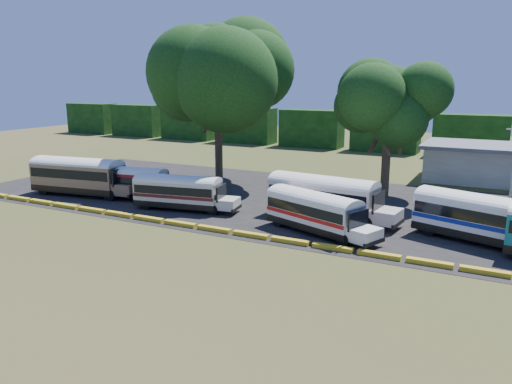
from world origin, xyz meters
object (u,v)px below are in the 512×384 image
at_px(bus_red, 131,180).
at_px(bus_cream_west, 180,190).
at_px(bus_beige, 80,174).
at_px(bus_white_red, 315,210).
at_px(tree_west, 217,71).

relative_size(bus_red, bus_cream_west, 1.00).
distance_m(bus_beige, bus_red, 5.27).
xyz_separation_m(bus_red, bus_white_red, (18.94, -2.26, -0.00)).
xyz_separation_m(bus_beige, bus_white_red, (24.06, -1.10, -0.37)).
height_order(bus_red, bus_cream_west, bus_cream_west).
relative_size(bus_red, tree_west, 0.56).
relative_size(bus_beige, bus_white_red, 1.21).
relative_size(bus_cream_west, tree_west, 0.57).
xyz_separation_m(bus_beige, bus_red, (5.13, 1.16, -0.37)).
bearing_deg(bus_beige, bus_cream_west, -8.46).
relative_size(bus_beige, bus_red, 1.22).
height_order(bus_beige, bus_white_red, bus_beige).
distance_m(bus_white_red, tree_west, 21.94).
distance_m(bus_beige, bus_white_red, 24.09).
bearing_deg(bus_red, bus_cream_west, -19.69).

